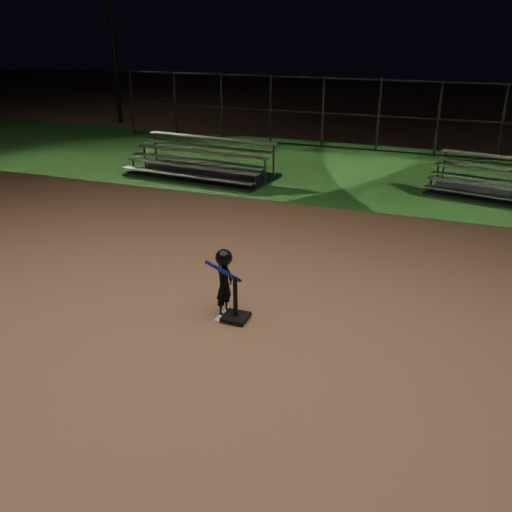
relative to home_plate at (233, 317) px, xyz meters
The scene contains 9 objects.
ground 0.01m from the home_plate, ahead, with size 80.00×80.00×0.00m, color #956343.
grass_strip 10.00m from the home_plate, 90.00° to the left, with size 60.00×8.00×0.01m, color #245B1D.
home_plate is the anchor object (origin of this frame).
batting_tee 0.16m from the home_plate, 39.50° to the right, with size 0.38×0.38×0.71m.
child_batter 0.60m from the home_plate, 155.31° to the left, with size 0.50×0.50×1.09m.
bleacher_left 8.75m from the home_plate, 119.26° to the left, with size 4.49×2.48×1.06m.
bleacher_right 9.43m from the home_plate, 63.49° to the left, with size 4.23×2.70×0.96m.
backstop_fence 13.06m from the home_plate, 90.00° to the left, with size 20.08×0.08×2.50m.
light_pole_left 19.79m from the home_plate, 128.77° to the left, with size 0.90×0.53×8.30m.
Camera 1 is at (3.05, -6.99, 4.24)m, focal length 39.03 mm.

